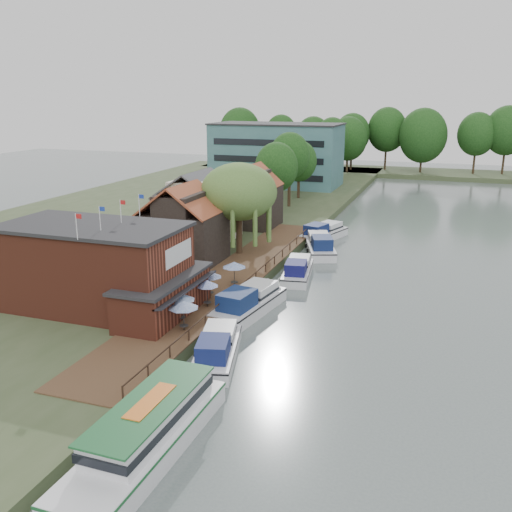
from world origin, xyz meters
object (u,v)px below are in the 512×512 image
(umbrella_1, at_px, (181,307))
(tour_boat, at_px, (145,430))
(umbrella_2, at_px, (207,293))
(willow, at_px, (239,209))
(cottage_c, at_px, (252,196))
(cruiser_4, at_px, (323,231))
(cottage_b, at_px, (197,206))
(umbrella_0, at_px, (184,316))
(umbrella_4, at_px, (234,274))
(cruiser_1, at_px, (249,299))
(pub, at_px, (114,268))
(umbrella_3, at_px, (210,284))
(swan, at_px, (208,404))
(cruiser_0, at_px, (217,345))
(cruiser_2, at_px, (298,268))
(cottage_a, at_px, (183,224))
(hotel_block, at_px, (277,154))
(cruiser_3, at_px, (320,243))

(umbrella_1, height_order, tour_boat, umbrella_1)
(umbrella_2, bearing_deg, willow, 101.90)
(cottage_c, relative_size, tour_boat, 0.63)
(cruiser_4, bearing_deg, cottage_b, -131.17)
(umbrella_0, height_order, umbrella_4, same)
(cruiser_1, height_order, cruiser_4, cruiser_1)
(umbrella_4, xyz_separation_m, tour_boat, (4.64, -24.77, -0.83))
(cottage_c, bearing_deg, umbrella_4, -73.87)
(pub, xyz_separation_m, cottage_c, (0.00, 34.00, 0.60))
(umbrella_3, distance_m, swan, 17.35)
(cruiser_0, bearing_deg, umbrella_0, 138.34)
(cruiser_1, bearing_deg, cruiser_2, 91.09)
(cottage_a, relative_size, cruiser_4, 0.86)
(pub, relative_size, cruiser_1, 1.87)
(cruiser_2, height_order, cruiser_4, cruiser_4)
(cottage_c, bearing_deg, umbrella_0, -78.36)
(umbrella_1, xyz_separation_m, swan, (6.62, -9.60, -2.07))
(cruiser_4, relative_size, tour_boat, 0.74)
(cruiser_4, distance_m, tour_boat, 49.61)
(umbrella_0, height_order, umbrella_3, same)
(hotel_block, bearing_deg, cottage_c, -77.80)
(cruiser_0, relative_size, cruiser_3, 0.94)
(cruiser_0, height_order, cruiser_3, cruiser_3)
(umbrella_0, bearing_deg, umbrella_1, 123.44)
(pub, distance_m, cruiser_2, 20.38)
(tour_boat, relative_size, swan, 30.43)
(swan, bearing_deg, tour_boat, -102.30)
(cruiser_1, xyz_separation_m, cruiser_4, (0.26, 28.39, -0.11))
(cottage_c, bearing_deg, tour_boat, -76.58)
(cottage_a, xyz_separation_m, umbrella_1, (7.49, -15.84, -2.96))
(cottage_c, xyz_separation_m, swan, (13.11, -44.44, -5.03))
(umbrella_3, bearing_deg, cottage_a, 127.01)
(cottage_b, height_order, cottage_c, same)
(hotel_block, distance_m, umbrella_0, 75.13)
(willow, relative_size, cruiser_4, 1.05)
(pub, bearing_deg, umbrella_3, 40.57)
(pub, distance_m, cottage_a, 15.05)
(umbrella_1, height_order, umbrella_3, same)
(cruiser_3, distance_m, tour_boat, 42.77)
(willow, bearing_deg, cruiser_1, -66.14)
(cottage_a, distance_m, cruiser_2, 13.18)
(cottage_c, relative_size, cruiser_3, 0.82)
(umbrella_2, xyz_separation_m, cruiser_1, (2.93, 2.30, -0.97))
(cruiser_1, bearing_deg, hotel_block, 113.55)
(willow, bearing_deg, cruiser_4, 63.62)
(swan, bearing_deg, umbrella_0, 124.79)
(hotel_block, relative_size, umbrella_2, 10.69)
(cottage_b, xyz_separation_m, cruiser_1, (14.02, -19.74, -3.94))
(hotel_block, relative_size, cruiser_0, 2.63)
(umbrella_1, relative_size, cruiser_0, 0.25)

